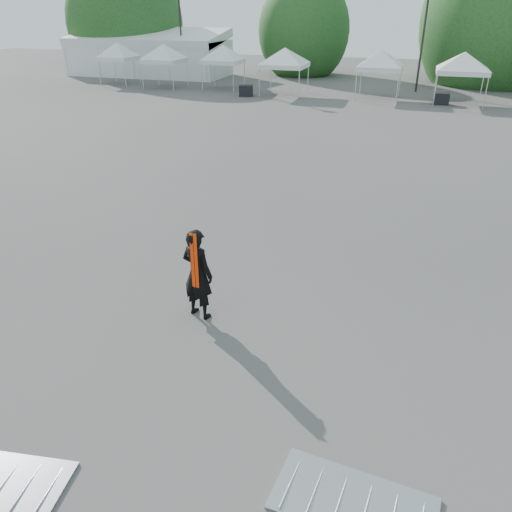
% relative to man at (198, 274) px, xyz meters
% --- Properties ---
extents(ground, '(120.00, 120.00, 0.00)m').
position_rel_man_xyz_m(ground, '(0.50, 2.52, -1.02)').
color(ground, '#474442').
rests_on(ground, ground).
extents(marquee, '(15.00, 6.25, 4.23)m').
position_rel_man_xyz_m(marquee, '(-21.50, 37.52, 0.95)').
color(marquee, white).
rests_on(marquee, ground).
extents(light_pole_west, '(0.60, 0.25, 10.30)m').
position_rel_man_xyz_m(light_pole_west, '(-17.50, 36.52, 4.75)').
color(light_pole_west, black).
rests_on(light_pole_west, ground).
extents(light_pole_east, '(0.60, 0.25, 9.80)m').
position_rel_man_xyz_m(light_pole_east, '(3.50, 34.52, 4.50)').
color(light_pole_east, black).
rests_on(light_pole_east, ground).
extents(tree_far_w, '(4.80, 4.80, 7.30)m').
position_rel_man_xyz_m(tree_far_w, '(-25.50, 40.52, 3.52)').
color(tree_far_w, '#382314').
rests_on(tree_far_w, ground).
extents(tree_mid_w, '(4.16, 4.16, 6.33)m').
position_rel_man_xyz_m(tree_mid_w, '(-7.50, 42.52, 2.91)').
color(tree_mid_w, '#382314').
rests_on(tree_mid_w, ground).
extents(tree_mid_e, '(5.12, 5.12, 7.79)m').
position_rel_man_xyz_m(tree_mid_e, '(9.50, 41.52, 3.82)').
color(tree_mid_e, '#382314').
rests_on(tree_mid_e, ground).
extents(tent_a, '(3.74, 3.74, 3.88)m').
position_rel_man_xyz_m(tent_a, '(-20.91, 31.18, 2.04)').
color(tent_a, silver).
rests_on(tent_a, ground).
extents(tent_b, '(4.10, 4.10, 3.88)m').
position_rel_man_xyz_m(tent_b, '(-16.29, 30.55, 2.04)').
color(tent_b, silver).
rests_on(tent_b, ground).
extents(tent_c, '(4.03, 4.03, 3.88)m').
position_rel_man_xyz_m(tent_c, '(-11.46, 31.33, 2.04)').
color(tent_c, silver).
rests_on(tent_c, ground).
extents(tent_d, '(4.53, 4.53, 3.88)m').
position_rel_man_xyz_m(tent_d, '(-6.03, 29.90, 2.04)').
color(tent_d, silver).
rests_on(tent_d, ground).
extents(tent_e, '(4.34, 4.34, 3.88)m').
position_rel_man_xyz_m(tent_e, '(0.90, 30.35, 2.04)').
color(tent_e, silver).
rests_on(tent_e, ground).
extents(tent_f, '(4.71, 4.71, 3.88)m').
position_rel_man_xyz_m(tent_f, '(6.38, 29.90, 2.04)').
color(tent_f, silver).
rests_on(tent_f, ground).
extents(man, '(0.85, 0.67, 2.03)m').
position_rel_man_xyz_m(man, '(0.00, 0.00, 0.00)').
color(man, black).
rests_on(man, ground).
extents(barrier_mid, '(2.26, 1.29, 0.07)m').
position_rel_man_xyz_m(barrier_mid, '(3.84, -3.65, -0.98)').
color(barrier_mid, '#A0A2A8').
rests_on(barrier_mid, ground).
extents(crate_west, '(1.20, 1.05, 0.79)m').
position_rel_man_xyz_m(crate_west, '(-8.53, 28.32, -0.62)').
color(crate_west, black).
rests_on(crate_west, ground).
extents(crate_mid, '(1.04, 0.84, 0.77)m').
position_rel_man_xyz_m(crate_mid, '(5.30, 29.07, -0.63)').
color(crate_mid, black).
rests_on(crate_mid, ground).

